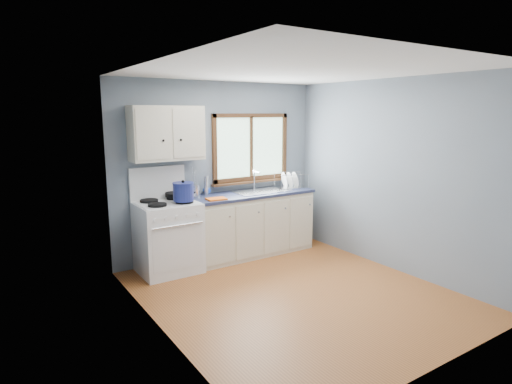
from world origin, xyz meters
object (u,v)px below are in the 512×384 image
skillet (176,194)px  dish_rack (291,184)px  base_cabinets (251,226)px  thermos (206,186)px  stockpot (183,191)px  gas_range (168,235)px  sink (261,195)px  utensil_crock (195,190)px

skillet → dish_rack: 1.85m
base_cabinets → thermos: thermos is taller
stockpot → gas_range: bearing=134.8°
sink → dish_rack: size_ratio=1.53×
gas_range → skillet: bearing=37.8°
sink → utensil_crock: (-0.99, 0.17, 0.15)m
stockpot → dish_rack: stockpot is taller
skillet → thermos: size_ratio=1.58×
skillet → dish_rack: bearing=0.5°
gas_range → thermos: 0.90m
utensil_crock → base_cabinets: bearing=-12.0°
sink → dish_rack: bearing=1.6°
gas_range → stockpot: (0.17, -0.17, 0.59)m
sink → dish_rack: 0.57m
base_cabinets → thermos: size_ratio=6.92×
sink → stockpot: bearing=-172.0°
gas_range → utensil_crock: bearing=21.3°
sink → skillet: bearing=174.1°
utensil_crock → thermos: utensil_crock is taller
stockpot → sink: bearing=8.0°
gas_range → dish_rack: 2.10m
sink → stockpot: 1.35m
base_cabinets → thermos: bearing=164.2°
stockpot → thermos: bearing=35.9°
base_cabinets → utensil_crock: utensil_crock is taller
base_cabinets → sink: (0.18, -0.00, 0.45)m
dish_rack → base_cabinets: bearing=-161.5°
sink → skillet: size_ratio=1.99×
gas_range → dish_rack: (2.04, 0.03, 0.49)m
base_cabinets → stockpot: bearing=-170.8°
utensil_crock → skillet: bearing=-172.1°
gas_range → dish_rack: bearing=1.0°
sink → skillet: (-1.29, 0.13, 0.13)m
base_cabinets → stockpot: size_ratio=6.80×
gas_range → utensil_crock: gas_range is taller
utensil_crock → thermos: size_ratio=1.56×
base_cabinets → dish_rack: bearing=1.2°
gas_range → skillet: 0.55m
gas_range → base_cabinets: gas_range is taller
stockpot → utensil_crock: utensil_crock is taller
stockpot → dish_rack: 1.89m
base_cabinets → skillet: size_ratio=4.39×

